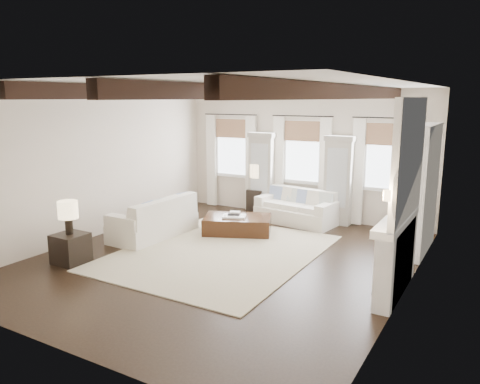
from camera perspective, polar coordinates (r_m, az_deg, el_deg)
The scene contains 15 objects.
ground at distance 8.93m, azimuth -1.90°, elevation -8.14°, with size 7.50×7.50×0.00m, color black.
room_shell at distance 8.91m, azimuth 5.18°, elevation 4.28°, with size 6.54×7.54×3.22m.
area_rug at distance 9.26m, azimuth -2.54°, elevation -7.35°, with size 3.52×4.41×0.02m, color #BBB091.
sofa_back at distance 11.43m, azimuth 6.96°, elevation -2.08°, with size 2.00×1.11×0.82m.
sofa_left at distance 10.37m, azimuth -10.23°, elevation -3.50°, with size 0.99×2.06×0.87m.
ottoman at distance 10.50m, azimuth -0.30°, elevation -4.02°, with size 1.47×0.92×0.39m, color black.
tray at distance 10.40m, azimuth -0.71°, elevation -2.97°, with size 0.50×0.38×0.04m, color white.
book_lower at distance 10.43m, azimuth -0.74°, elevation -2.69°, with size 0.26×0.20×0.04m, color #262628.
book_upper at distance 10.44m, azimuth -0.62°, elevation -2.48°, with size 0.22×0.17×0.03m, color beige.
side_table_front at distance 9.19m, azimuth -19.94°, elevation -6.47°, with size 0.55×0.55×0.55m, color black.
lamp_front at distance 9.01m, azimuth -20.24°, elevation -2.27°, with size 0.36×0.36×0.62m.
side_table_back at distance 12.29m, azimuth 2.08°, elevation -1.12°, with size 0.43×0.43×0.64m, color black.
lamp_back at distance 12.15m, azimuth 2.10°, elevation 2.42°, with size 0.38×0.38×0.66m.
candlestick_near at distance 7.59m, azimuth 16.42°, elevation -9.65°, with size 0.16×0.16×0.78m.
candlestick_far at distance 8.08m, azimuth 17.32°, elevation -8.55°, with size 0.15×0.15×0.73m.
Camera 1 is at (4.47, -7.13, 3.00)m, focal length 35.00 mm.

